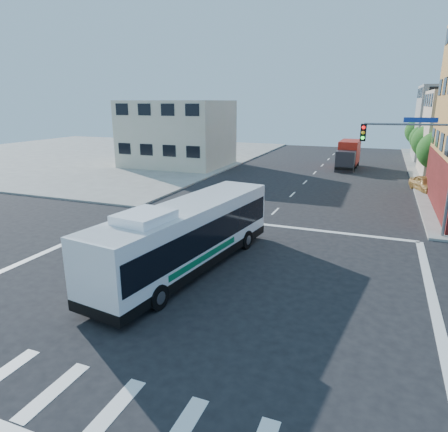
% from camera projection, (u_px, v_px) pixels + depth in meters
% --- Properties ---
extents(ground, '(120.00, 120.00, 0.00)m').
position_uv_depth(ground, '(203.00, 282.00, 18.02)').
color(ground, black).
rests_on(ground, ground).
extents(sidewalk_nw, '(50.00, 50.00, 0.15)m').
position_uv_depth(sidewalk_nw, '(90.00, 154.00, 61.63)').
color(sidewalk_nw, gray).
rests_on(sidewalk_nw, ground).
extents(building_west, '(12.06, 10.06, 8.00)m').
position_uv_depth(building_west, '(178.00, 134.00, 49.72)').
color(building_west, beige).
rests_on(building_west, ground).
extents(signal_mast_ne, '(7.91, 1.13, 8.07)m').
position_uv_depth(signal_mast_ne, '(422.00, 153.00, 22.95)').
color(signal_mast_ne, slate).
rests_on(signal_mast_ne, ground).
extents(street_tree_a, '(3.60, 3.60, 5.53)m').
position_uv_depth(street_tree_a, '(438.00, 148.00, 37.81)').
color(street_tree_a, '#3B2715').
rests_on(street_tree_a, ground).
extents(street_tree_b, '(3.80, 3.80, 5.79)m').
position_uv_depth(street_tree_b, '(430.00, 139.00, 44.92)').
color(street_tree_b, '#3B2715').
rests_on(street_tree_b, ground).
extents(street_tree_c, '(3.40, 3.40, 5.29)m').
position_uv_depth(street_tree_c, '(424.00, 137.00, 52.15)').
color(street_tree_c, '#3B2715').
rests_on(street_tree_c, ground).
extents(street_tree_d, '(4.00, 4.00, 6.03)m').
position_uv_depth(street_tree_d, '(420.00, 129.00, 59.19)').
color(street_tree_d, '#3B2715').
rests_on(street_tree_d, ground).
extents(transit_bus, '(4.22, 12.33, 3.58)m').
position_uv_depth(transit_bus, '(188.00, 235.00, 18.96)').
color(transit_bus, black).
rests_on(transit_bus, ground).
extents(box_truck, '(2.36, 7.37, 3.29)m').
position_uv_depth(box_truck, '(348.00, 155.00, 48.35)').
color(box_truck, '#26262C').
rests_on(box_truck, ground).
extents(parked_car, '(2.89, 4.33, 1.37)m').
position_uv_depth(parked_car, '(425.00, 184.00, 36.08)').
color(parked_car, '#C28D41').
rests_on(parked_car, ground).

